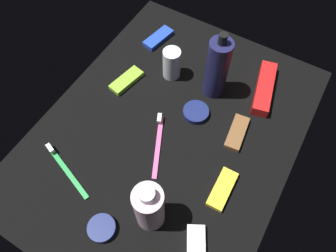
% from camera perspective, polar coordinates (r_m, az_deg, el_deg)
% --- Properties ---
extents(ground_plane, '(0.84, 0.64, 0.01)m').
position_cam_1_polar(ground_plane, '(0.86, 0.00, -1.21)').
color(ground_plane, black).
extents(lotion_bottle, '(0.06, 0.06, 0.21)m').
position_cam_1_polar(lotion_bottle, '(0.86, 8.71, 10.13)').
color(lotion_bottle, '#1E1E4A').
rests_on(lotion_bottle, ground_plane).
extents(bodywash_bottle, '(0.07, 0.07, 0.17)m').
position_cam_1_polar(bodywash_bottle, '(0.69, -3.37, -14.26)').
color(bodywash_bottle, silver).
rests_on(bodywash_bottle, ground_plane).
extents(deodorant_stick, '(0.05, 0.05, 0.09)m').
position_cam_1_polar(deodorant_stick, '(0.93, 0.66, 11.06)').
color(deodorant_stick, silver).
rests_on(deodorant_stick, ground_plane).
extents(toothbrush_pink, '(0.17, 0.09, 0.02)m').
position_cam_1_polar(toothbrush_pink, '(0.83, -1.97, -2.66)').
color(toothbrush_pink, '#E55999').
rests_on(toothbrush_pink, ground_plane).
extents(toothbrush_green, '(0.07, 0.17, 0.02)m').
position_cam_1_polar(toothbrush_green, '(0.84, -17.98, -7.06)').
color(toothbrush_green, green).
rests_on(toothbrush_green, ground_plane).
extents(toothpaste_box_red, '(0.18, 0.08, 0.03)m').
position_cam_1_polar(toothpaste_box_red, '(0.95, 16.77, 6.46)').
color(toothpaste_box_red, red).
rests_on(toothpaste_box_red, ground_plane).
extents(snack_bar_lime, '(0.11, 0.06, 0.01)m').
position_cam_1_polar(snack_bar_lime, '(0.94, -7.41, 8.05)').
color(snack_bar_lime, '#8CD133').
rests_on(snack_bar_lime, ground_plane).
extents(snack_bar_yellow, '(0.11, 0.04, 0.01)m').
position_cam_1_polar(snack_bar_yellow, '(0.79, 9.65, -11.02)').
color(snack_bar_yellow, yellow).
rests_on(snack_bar_yellow, ground_plane).
extents(snack_bar_white, '(0.11, 0.08, 0.01)m').
position_cam_1_polar(snack_bar_white, '(0.75, 5.03, -21.11)').
color(snack_bar_white, white).
rests_on(snack_bar_white, ground_plane).
extents(snack_bar_brown, '(0.11, 0.05, 0.01)m').
position_cam_1_polar(snack_bar_brown, '(0.86, 12.19, -1.16)').
color(snack_bar_brown, brown).
rests_on(snack_bar_brown, ground_plane).
extents(snack_bar_blue, '(0.11, 0.06, 0.01)m').
position_cam_1_polar(snack_bar_blue, '(1.05, -1.73, 15.42)').
color(snack_bar_blue, blue).
rests_on(snack_bar_blue, ground_plane).
extents(cream_tin_left, '(0.06, 0.06, 0.02)m').
position_cam_1_polar(cream_tin_left, '(0.77, -11.98, -17.24)').
color(cream_tin_left, navy).
rests_on(cream_tin_left, ground_plane).
extents(cream_tin_right, '(0.07, 0.07, 0.02)m').
position_cam_1_polar(cream_tin_right, '(0.88, 4.99, 2.46)').
color(cream_tin_right, navy).
rests_on(cream_tin_right, ground_plane).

